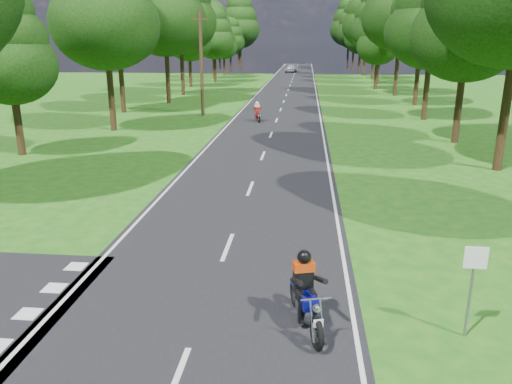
# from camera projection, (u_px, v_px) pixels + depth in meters

# --- Properties ---
(ground) EXTENTS (160.00, 160.00, 0.00)m
(ground) POSITION_uv_depth(u_px,v_px,m) (215.00, 279.00, 12.58)
(ground) COLOR #185D15
(ground) RESTS_ON ground
(main_road) EXTENTS (7.00, 140.00, 0.02)m
(main_road) POSITION_uv_depth(u_px,v_px,m) (288.00, 90.00, 60.17)
(main_road) COLOR black
(main_road) RESTS_ON ground
(road_markings) EXTENTS (7.40, 140.00, 0.01)m
(road_markings) POSITION_uv_depth(u_px,v_px,m) (287.00, 91.00, 58.39)
(road_markings) COLOR silver
(road_markings) RESTS_ON main_road
(treeline) EXTENTS (40.00, 115.35, 14.78)m
(treeline) POSITION_uv_depth(u_px,v_px,m) (303.00, 21.00, 67.20)
(treeline) COLOR black
(treeline) RESTS_ON ground
(telegraph_pole) EXTENTS (1.20, 0.26, 8.00)m
(telegraph_pole) POSITION_uv_depth(u_px,v_px,m) (201.00, 63.00, 38.61)
(telegraph_pole) COLOR #382616
(telegraph_pole) RESTS_ON ground
(road_sign) EXTENTS (0.45, 0.07, 2.00)m
(road_sign) POSITION_uv_depth(u_px,v_px,m) (473.00, 276.00, 9.75)
(road_sign) COLOR slate
(road_sign) RESTS_ON ground
(rider_near_blue) EXTENTS (1.16, 2.07, 1.63)m
(rider_near_blue) POSITION_uv_depth(u_px,v_px,m) (306.00, 291.00, 10.24)
(rider_near_blue) COLOR #0B0E7F
(rider_near_blue) RESTS_ON main_road
(rider_far_red) EXTENTS (0.99, 1.81, 1.44)m
(rider_far_red) POSITION_uv_depth(u_px,v_px,m) (258.00, 112.00, 36.61)
(rider_far_red) COLOR #B51D0D
(rider_far_red) RESTS_ON main_road
(distant_car) EXTENTS (2.24, 4.49, 1.47)m
(distant_car) POSITION_uv_depth(u_px,v_px,m) (291.00, 68.00, 92.60)
(distant_car) COLOR silver
(distant_car) RESTS_ON main_road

